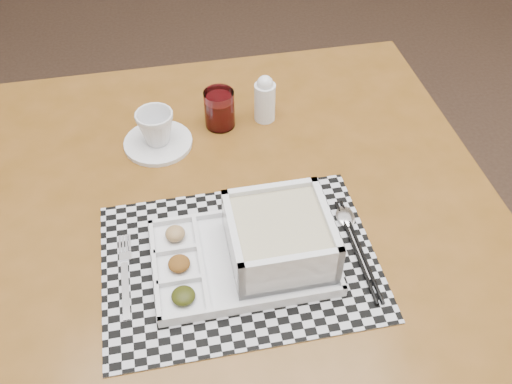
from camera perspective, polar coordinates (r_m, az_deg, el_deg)
floor at (r=2.01m, az=-1.42°, el=-8.58°), size 5.00×5.00×0.00m
dining_table at (r=1.18m, az=-2.51°, el=-4.85°), size 1.17×1.17×0.81m
placemat at (r=1.04m, az=-1.65°, el=-6.91°), size 0.52×0.40×0.00m
serving_tray at (r=1.01m, az=1.28°, el=-5.19°), size 0.34×0.25×0.10m
fork at (r=1.04m, az=-12.85°, el=-7.90°), size 0.03×0.19×0.00m
spoon at (r=1.10m, az=9.13°, el=-2.95°), size 0.04×0.18×0.01m
chopsticks at (r=1.06m, az=10.15°, el=-5.66°), size 0.04×0.24×0.01m
saucer at (r=1.27m, az=-9.75°, el=4.88°), size 0.15×0.15×0.01m
cup at (r=1.25m, az=-9.99°, el=6.38°), size 0.10×0.10×0.08m
juice_glass at (r=1.29m, az=-3.67°, el=8.16°), size 0.07×0.07×0.09m
creamer_bottle at (r=1.30m, az=0.89°, el=9.30°), size 0.05×0.05×0.11m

